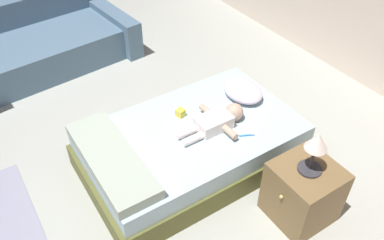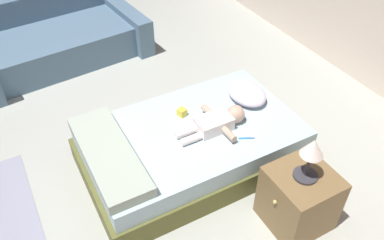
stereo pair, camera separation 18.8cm
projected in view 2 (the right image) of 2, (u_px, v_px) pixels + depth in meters
name	position (u px, v px, depth m)	size (l,w,h in m)	color
ground_plane	(127.00, 180.00, 3.46)	(8.00, 8.00, 0.00)	#A5A99D
bed	(192.00, 146.00, 3.50)	(1.17, 1.90, 0.40)	brown
pillow	(247.00, 93.00, 3.65)	(0.43, 0.32, 0.13)	silver
baby	(218.00, 122.00, 3.34)	(0.50, 0.64, 0.16)	white
toothbrush	(247.00, 138.00, 3.27)	(0.07, 0.13, 0.02)	#3A85D9
couch	(56.00, 40.00, 4.88)	(1.35, 2.14, 0.71)	slate
nightstand	(299.00, 199.00, 2.98)	(0.46, 0.49, 0.51)	brown
lamp	(312.00, 152.00, 2.66)	(0.18, 0.18, 0.36)	#333338
blanket	(108.00, 155.00, 3.07)	(1.05, 0.36, 0.10)	#9EAC9A
toy_block	(182.00, 112.00, 3.48)	(0.09, 0.09, 0.07)	yellow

